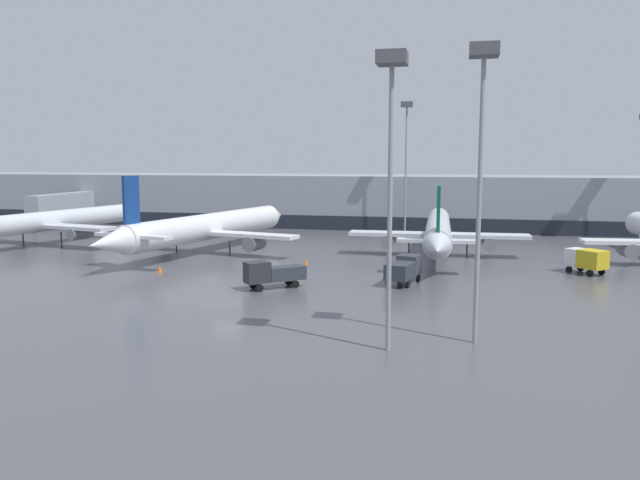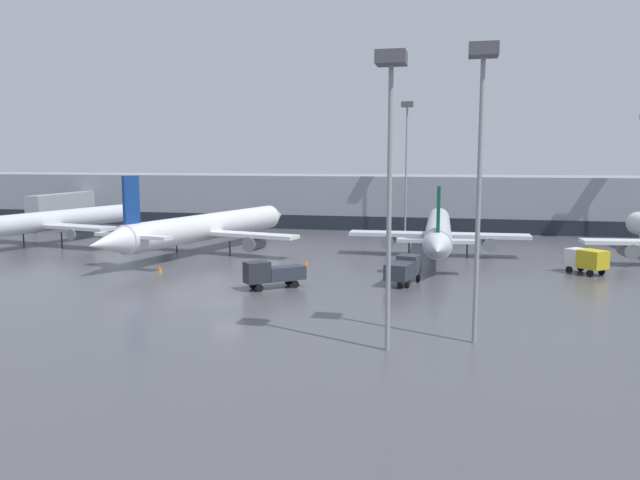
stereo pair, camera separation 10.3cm
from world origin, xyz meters
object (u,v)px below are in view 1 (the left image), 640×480
Objects in this scene: service_truck_3 at (586,259)px; apron_light_mast_0 at (391,117)px; apron_light_mast_2 at (482,111)px; apron_light_mast_6 at (406,132)px; service_truck_1 at (404,268)px; traffic_cone_2 at (250,244)px; traffic_cone_3 at (160,269)px; service_truck_0 at (273,273)px; parked_jet_3 at (438,230)px; parked_jet_4 at (44,222)px; parked_jet_2 at (206,227)px; traffic_cone_1 at (306,262)px.

apron_light_mast_0 reaches higher than service_truck_3.
apron_light_mast_2 is 58.86m from apron_light_mast_6.
service_truck_1 is at bearing 108.61° from apron_light_mast_2.
traffic_cone_3 is at bearing -97.37° from traffic_cone_2.
service_truck_0 is 12.65m from service_truck_1.
apron_light_mast_6 is at bearing 99.24° from apron_light_mast_2.
traffic_cone_3 reaches higher than traffic_cone_2.
parked_jet_4 is at bearing 91.23° from parked_jet_3.
parked_jet_2 reaches higher than service_truck_1.
traffic_cone_1 is at bearing 47.84° from service_truck_3.
service_truck_3 is 0.23× the size of apron_light_mast_2.
apron_light_mast_6 is (8.51, 31.26, 15.74)m from traffic_cone_1.
parked_jet_2 is 45.95m from apron_light_mast_0.
apron_light_mast_6 reaches higher than parked_jet_3.
parked_jet_4 is 52.76m from service_truck_1.
apron_light_mast_6 reaches higher than traffic_cone_1.
traffic_cone_3 is at bearing 57.55° from service_truck_3.
parked_jet_4 is 6.52× the size of service_truck_0.
parked_jet_3 is 25.76m from apron_light_mast_6.
parked_jet_4 is at bearing -166.90° from traffic_cone_2.
traffic_cone_1 is (14.47, -5.75, -2.98)m from parked_jet_2.
parked_jet_2 is at bearing -80.40° from parked_jet_4.
traffic_cone_2 is (-25.59, 3.76, -2.89)m from parked_jet_3.
service_truck_0 reaches higher than service_truck_1.
apron_light_mast_0 reaches higher than traffic_cone_1.
parked_jet_3 is 38.56m from apron_light_mast_2.
parked_jet_4 is 6.09× the size of service_truck_1.
parked_jet_2 is 2.10× the size of apron_light_mast_0.
apron_light_mast_0 is at bearing -129.27° from parked_jet_2.
apron_light_mast_2 reaches higher than parked_jet_2.
parked_jet_4 is 43.83m from service_truck_0.
service_truck_1 is 7.61× the size of traffic_cone_3.
service_truck_3 is 32.94m from apron_light_mast_2.
parked_jet_4 is at bearing 169.60° from traffic_cone_1.
traffic_cone_3 is at bearing -61.68° from service_truck_0.
parked_jet_2 reaches higher than traffic_cone_1.
parked_jet_4 is (-53.03, -2.62, 0.18)m from parked_jet_3.
traffic_cone_3 is 39.87m from apron_light_mast_2.
traffic_cone_2 is (27.44, 6.39, -3.07)m from parked_jet_4.
apron_light_mast_6 is at bearing -141.60° from service_truck_0.
apron_light_mast_6 is (8.42, 44.54, 14.60)m from service_truck_0.
service_truck_0 is at bearing 146.59° from parked_jet_3.
traffic_cone_1 is at bearing 122.49° from parked_jet_3.
service_truck_3 is 7.05× the size of traffic_cone_1.
apron_light_mast_0 reaches higher than parked_jet_3.
traffic_cone_1 is 0.03× the size of apron_light_mast_0.
traffic_cone_2 is 51.88m from apron_light_mast_2.
parked_jet_3 is 1.80× the size of apron_light_mast_6.
service_truck_3 is at bearing -54.91° from apron_light_mast_6.
traffic_cone_2 is 0.03× the size of apron_light_mast_0.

